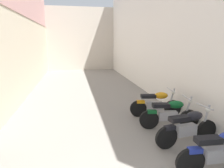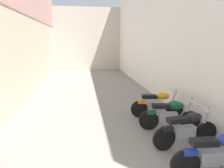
{
  "view_description": "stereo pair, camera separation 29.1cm",
  "coord_description": "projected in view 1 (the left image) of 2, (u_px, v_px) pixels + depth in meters",
  "views": [
    {
      "loc": [
        -0.75,
        -0.89,
        2.67
      ],
      "look_at": [
        0.43,
        5.2,
        1.34
      ],
      "focal_mm": 32.14,
      "sensor_mm": 36.0,
      "label": 1
    },
    {
      "loc": [
        -0.47,
        -0.94,
        2.67
      ],
      "look_at": [
        0.43,
        5.2,
        1.34
      ],
      "focal_mm": 32.14,
      "sensor_mm": 36.0,
      "label": 2
    }
  ],
  "objects": [
    {
      "name": "ground_plane",
      "position": [
        94.0,
        107.0,
        8.33
      ],
      "size": [
        34.11,
        34.11,
        0.0
      ],
      "primitive_type": "plane",
      "color": "gray"
    },
    {
      "name": "building_left",
      "position": [
        15.0,
        22.0,
        8.88
      ],
      "size": [
        0.45,
        18.11,
        6.92
      ],
      "color": "beige",
      "rests_on": "ground"
    },
    {
      "name": "building_right",
      "position": [
        153.0,
        14.0,
        10.01
      ],
      "size": [
        0.45,
        18.11,
        7.96
      ],
      "color": "silver",
      "rests_on": "ground"
    },
    {
      "name": "building_far_end",
      "position": [
        80.0,
        39.0,
        19.3
      ],
      "size": [
        9.07,
        2.0,
        5.7
      ],
      "primitive_type": "cube",
      "color": "beige",
      "rests_on": "ground"
    },
    {
      "name": "motorcycle_second",
      "position": [
        220.0,
        151.0,
        4.05
      ],
      "size": [
        1.85,
        0.58,
        1.04
      ],
      "color": "black",
      "rests_on": "ground"
    },
    {
      "name": "motorcycle_third",
      "position": [
        188.0,
        127.0,
        5.18
      ],
      "size": [
        1.84,
        0.58,
        1.04
      ],
      "color": "black",
      "rests_on": "ground"
    },
    {
      "name": "motorcycle_fourth",
      "position": [
        170.0,
        113.0,
        6.15
      ],
      "size": [
        1.84,
        0.58,
        1.04
      ],
      "color": "black",
      "rests_on": "ground"
    },
    {
      "name": "motorcycle_fifth",
      "position": [
        156.0,
        103.0,
        7.16
      ],
      "size": [
        1.84,
        0.58,
        1.04
      ],
      "color": "black",
      "rests_on": "ground"
    }
  ]
}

